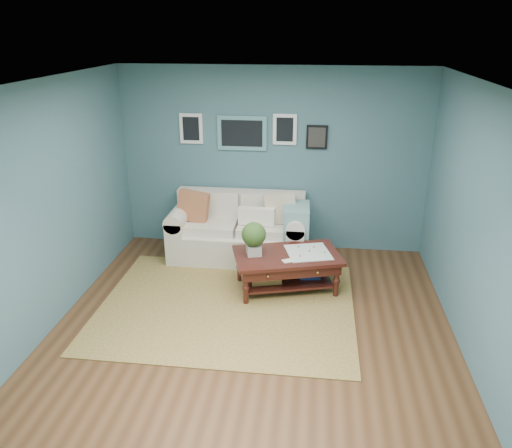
# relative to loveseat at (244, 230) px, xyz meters

# --- Properties ---
(room_shell) EXTENTS (5.00, 5.02, 2.70)m
(room_shell) POSITION_rel_loveseat_xyz_m (0.35, -1.97, 0.94)
(room_shell) COLOR brown
(room_shell) RESTS_ON ground
(area_rug) EXTENTS (3.07, 2.46, 0.01)m
(area_rug) POSITION_rel_loveseat_xyz_m (-0.01, -1.44, -0.41)
(area_rug) COLOR brown
(area_rug) RESTS_ON ground
(loveseat) EXTENTS (2.01, 0.91, 1.03)m
(loveseat) POSITION_rel_loveseat_xyz_m (0.00, 0.00, 0.00)
(loveseat) COLOR silver
(loveseat) RESTS_ON ground
(coffee_table) EXTENTS (1.49, 1.11, 0.93)m
(coffee_table) POSITION_rel_loveseat_xyz_m (0.61, -0.92, -0.01)
(coffee_table) COLOR #37150B
(coffee_table) RESTS_ON ground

